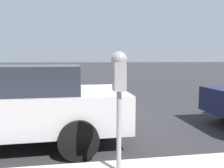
# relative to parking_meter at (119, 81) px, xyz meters

# --- Properties ---
(ground_plane) EXTENTS (220.00, 220.00, 0.00)m
(ground_plane) POSITION_rel_parking_meter_xyz_m (2.51, 0.88, -1.32)
(ground_plane) COLOR #2B2B2D
(parking_meter) EXTENTS (0.21, 0.19, 1.50)m
(parking_meter) POSITION_rel_parking_meter_xyz_m (0.00, 0.00, 0.00)
(parking_meter) COLOR gray
(parking_meter) RESTS_ON sidewalk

